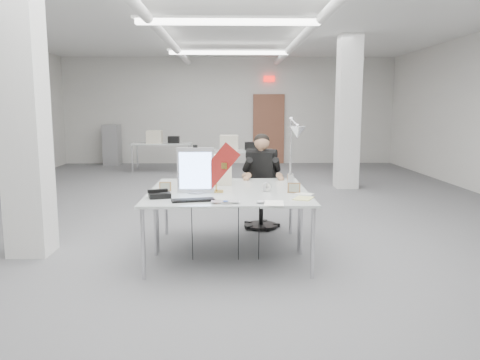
% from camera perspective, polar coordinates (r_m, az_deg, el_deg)
% --- Properties ---
extents(room_shell, '(10.04, 14.04, 3.24)m').
position_cam_1_polar(room_shell, '(7.49, -1.12, 8.80)').
color(room_shell, '#59595C').
rests_on(room_shell, ground).
extents(desk_main, '(1.80, 0.90, 0.02)m').
position_cam_1_polar(desk_main, '(4.95, -1.44, -2.28)').
color(desk_main, silver).
rests_on(desk_main, room_shell).
extents(desk_second, '(1.80, 0.90, 0.02)m').
position_cam_1_polar(desk_second, '(5.84, -1.41, -0.59)').
color(desk_second, silver).
rests_on(desk_second, room_shell).
extents(bg_desk_a, '(1.60, 0.80, 0.02)m').
position_cam_1_polar(bg_desk_a, '(10.41, -0.23, 3.55)').
color(bg_desk_a, silver).
rests_on(bg_desk_a, room_shell).
extents(bg_desk_b, '(1.60, 0.80, 0.02)m').
position_cam_1_polar(bg_desk_b, '(12.73, -9.48, 4.39)').
color(bg_desk_b, silver).
rests_on(bg_desk_b, room_shell).
extents(filing_cabinet, '(0.45, 0.55, 1.20)m').
position_cam_1_polar(filing_cabinet, '(14.49, -15.33, 4.16)').
color(filing_cabinet, gray).
rests_on(filing_cabinet, room_shell).
extents(office_chair, '(0.73, 0.73, 1.16)m').
position_cam_1_polar(office_chair, '(6.60, 2.61, -0.96)').
color(office_chair, black).
rests_on(office_chair, room_shell).
extents(seated_person, '(0.58, 0.65, 0.80)m').
position_cam_1_polar(seated_person, '(6.50, 2.66, 1.77)').
color(seated_person, black).
rests_on(seated_person, office_chair).
extents(monitor, '(0.41, 0.04, 0.51)m').
position_cam_1_polar(monitor, '(5.20, -5.44, 1.18)').
color(monitor, silver).
rests_on(monitor, desk_main).
extents(pennant, '(0.49, 0.11, 0.53)m').
position_cam_1_polar(pennant, '(5.15, -2.64, 1.70)').
color(pennant, maroon).
rests_on(pennant, monitor).
extents(keyboard, '(0.46, 0.23, 0.02)m').
position_cam_1_polar(keyboard, '(4.77, -5.74, -2.46)').
color(keyboard, black).
rests_on(keyboard, desk_main).
extents(laptop, '(0.29, 0.19, 0.02)m').
position_cam_1_polar(laptop, '(4.62, -1.76, -2.80)').
color(laptop, '#B8B9BD').
rests_on(laptop, desk_main).
extents(mouse, '(0.10, 0.08, 0.04)m').
position_cam_1_polar(mouse, '(4.64, 2.53, -2.66)').
color(mouse, '#ACADB1').
rests_on(mouse, desk_main).
extents(bankers_lamp, '(0.29, 0.20, 0.31)m').
position_cam_1_polar(bankers_lamp, '(5.25, -2.92, 0.17)').
color(bankers_lamp, gold).
rests_on(bankers_lamp, desk_main).
extents(desk_phone, '(0.27, 0.25, 0.06)m').
position_cam_1_polar(desk_phone, '(5.01, -9.77, -1.82)').
color(desk_phone, black).
rests_on(desk_phone, desk_main).
extents(picture_frame_left, '(0.14, 0.05, 0.11)m').
position_cam_1_polar(picture_frame_left, '(5.38, -9.11, -0.78)').
color(picture_frame_left, '#AB7C4A').
rests_on(picture_frame_left, desk_main).
extents(picture_frame_right, '(0.15, 0.05, 0.11)m').
position_cam_1_polar(picture_frame_right, '(5.25, 6.59, -0.95)').
color(picture_frame_right, olive).
rests_on(picture_frame_right, desk_main).
extents(desk_clock, '(0.11, 0.06, 0.11)m').
position_cam_1_polar(desk_clock, '(5.30, 3.28, -0.88)').
color(desk_clock, '#BBBBC0').
rests_on(desk_clock, desk_main).
extents(paper_stack_a, '(0.21, 0.29, 0.01)m').
position_cam_1_polar(paper_stack_a, '(4.65, 4.16, -2.83)').
color(paper_stack_a, white).
rests_on(paper_stack_a, desk_main).
extents(paper_stack_b, '(0.26, 0.29, 0.01)m').
position_cam_1_polar(paper_stack_b, '(4.93, 7.73, -2.23)').
color(paper_stack_b, '#D4D17E').
rests_on(paper_stack_b, desk_main).
extents(paper_stack_c, '(0.23, 0.21, 0.01)m').
position_cam_1_polar(paper_stack_c, '(5.19, 7.86, -1.69)').
color(paper_stack_c, silver).
rests_on(paper_stack_c, desk_main).
extents(beige_monitor, '(0.39, 0.37, 0.36)m').
position_cam_1_polar(beige_monitor, '(5.84, -2.94, 1.29)').
color(beige_monitor, beige).
rests_on(beige_monitor, desk_second).
extents(architect_lamp, '(0.47, 0.73, 0.89)m').
position_cam_1_polar(architect_lamp, '(5.59, 6.53, 3.65)').
color(architect_lamp, silver).
rests_on(architect_lamp, desk_second).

